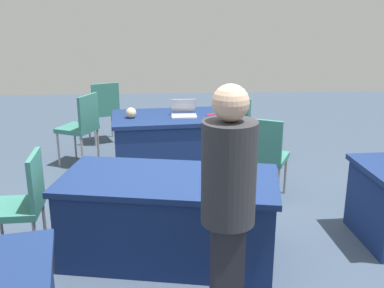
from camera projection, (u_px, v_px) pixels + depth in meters
The scene contains 12 objects.
ground_plane at pixel (204, 241), 4.31m from camera, with size 14.40×14.40×0.00m, color #3D4C60.
table_foreground at pixel (172, 143), 6.06m from camera, with size 1.61×1.06×0.73m.
table_mid_left at pixel (170, 217), 3.99m from camera, with size 1.97×1.22×0.73m.
chair_near_front at pixel (265, 153), 5.07m from camera, with size 0.59×0.59×0.96m.
chair_tucked_left at pixel (22, 200), 3.89m from camera, with size 0.46×0.46×0.95m.
chair_aisle at pixel (81, 124), 6.19m from camera, with size 0.59×0.59×0.98m.
chair_by_pillar at pixel (104, 108), 7.16m from camera, with size 0.57×0.57×0.96m.
chair_back_row at pixel (251, 126), 6.21m from camera, with size 0.53×0.53×0.95m.
person_attendee_standing at pixel (228, 203), 2.87m from camera, with size 0.36×0.36×1.70m.
laptop_silver at pixel (184, 113), 5.93m from camera, with size 0.32×0.29×0.21m.
yarn_ball at pixel (131, 113), 5.82m from camera, with size 0.13×0.13×0.13m, color beige.
scissors_red at pixel (211, 114), 5.99m from camera, with size 0.18×0.04×0.01m, color red.
Camera 1 is at (0.34, 3.83, 2.16)m, focal length 43.10 mm.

